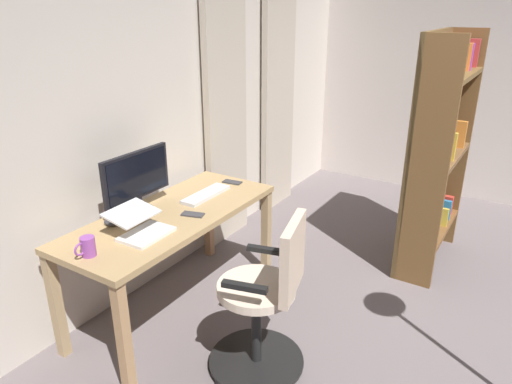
{
  "coord_description": "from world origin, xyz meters",
  "views": [
    {
      "loc": [
        2.6,
        -0.4,
        1.99
      ],
      "look_at": [
        0.46,
        -1.74,
        0.98
      ],
      "focal_mm": 32.81,
      "sensor_mm": 36.0,
      "label": 1
    }
  ],
  "objects_px": {
    "computer_mouse": "(111,223)",
    "bookshelf": "(433,152)",
    "computer_keyboard": "(206,194)",
    "desk": "(173,226)",
    "cell_phone_face_up": "(232,182)",
    "laptop": "(141,226)",
    "mug_tea": "(87,247)",
    "computer_monitor": "(137,178)",
    "cell_phone_by_monitor": "(193,214)",
    "office_chair": "(266,302)"
  },
  "relations": [
    {
      "from": "desk",
      "to": "computer_keyboard",
      "type": "height_order",
      "value": "computer_keyboard"
    },
    {
      "from": "desk",
      "to": "laptop",
      "type": "distance_m",
      "value": 0.36
    },
    {
      "from": "desk",
      "to": "computer_keyboard",
      "type": "bearing_deg",
      "value": 177.96
    },
    {
      "from": "computer_mouse",
      "to": "bookshelf",
      "type": "height_order",
      "value": "bookshelf"
    },
    {
      "from": "computer_keyboard",
      "to": "bookshelf",
      "type": "relative_size",
      "value": 0.23
    },
    {
      "from": "desk",
      "to": "mug_tea",
      "type": "bearing_deg",
      "value": -0.01
    },
    {
      "from": "cell_phone_by_monitor",
      "to": "cell_phone_face_up",
      "type": "xyz_separation_m",
      "value": [
        -0.62,
        -0.12,
        0.0
      ]
    },
    {
      "from": "desk",
      "to": "bookshelf",
      "type": "xyz_separation_m",
      "value": [
        -1.64,
        1.25,
        0.29
      ]
    },
    {
      "from": "mug_tea",
      "to": "computer_mouse",
      "type": "bearing_deg",
      "value": -149.59
    },
    {
      "from": "computer_monitor",
      "to": "computer_keyboard",
      "type": "xyz_separation_m",
      "value": [
        -0.43,
        0.22,
        -0.22
      ]
    },
    {
      "from": "computer_mouse",
      "to": "bookshelf",
      "type": "bearing_deg",
      "value": 143.99
    },
    {
      "from": "cell_phone_face_up",
      "to": "bookshelf",
      "type": "xyz_separation_m",
      "value": [
        -0.97,
        1.23,
        0.19
      ]
    },
    {
      "from": "laptop",
      "to": "bookshelf",
      "type": "relative_size",
      "value": 0.18
    },
    {
      "from": "computer_monitor",
      "to": "computer_keyboard",
      "type": "bearing_deg",
      "value": 153.21
    },
    {
      "from": "laptop",
      "to": "cell_phone_by_monitor",
      "type": "xyz_separation_m",
      "value": [
        -0.37,
        0.08,
        -0.05
      ]
    },
    {
      "from": "desk",
      "to": "computer_keyboard",
      "type": "relative_size",
      "value": 3.68
    },
    {
      "from": "office_chair",
      "to": "cell_phone_face_up",
      "type": "height_order",
      "value": "office_chair"
    },
    {
      "from": "computer_monitor",
      "to": "laptop",
      "type": "bearing_deg",
      "value": 46.44
    },
    {
      "from": "bookshelf",
      "to": "cell_phone_face_up",
      "type": "bearing_deg",
      "value": -51.68
    },
    {
      "from": "cell_phone_by_monitor",
      "to": "mug_tea",
      "type": "distance_m",
      "value": 0.72
    },
    {
      "from": "computer_mouse",
      "to": "cell_phone_by_monitor",
      "type": "height_order",
      "value": "computer_mouse"
    },
    {
      "from": "computer_mouse",
      "to": "bookshelf",
      "type": "xyz_separation_m",
      "value": [
        -1.98,
        1.44,
        0.18
      ]
    },
    {
      "from": "computer_monitor",
      "to": "bookshelf",
      "type": "height_order",
      "value": "bookshelf"
    },
    {
      "from": "office_chair",
      "to": "computer_mouse",
      "type": "height_order",
      "value": "office_chair"
    },
    {
      "from": "computer_monitor",
      "to": "cell_phone_face_up",
      "type": "distance_m",
      "value": 0.81
    },
    {
      "from": "office_chair",
      "to": "cell_phone_face_up",
      "type": "distance_m",
      "value": 1.21
    },
    {
      "from": "laptop",
      "to": "computer_monitor",
      "type": "bearing_deg",
      "value": -135.41
    },
    {
      "from": "laptop",
      "to": "mug_tea",
      "type": "height_order",
      "value": "laptop"
    },
    {
      "from": "cell_phone_face_up",
      "to": "laptop",
      "type": "bearing_deg",
      "value": -4.44
    },
    {
      "from": "laptop",
      "to": "computer_mouse",
      "type": "bearing_deg",
      "value": -88.8
    },
    {
      "from": "computer_mouse",
      "to": "cell_phone_face_up",
      "type": "distance_m",
      "value": 1.03
    },
    {
      "from": "cell_phone_face_up",
      "to": "mug_tea",
      "type": "relative_size",
      "value": 1.13
    },
    {
      "from": "computer_keyboard",
      "to": "mug_tea",
      "type": "bearing_deg",
      "value": -0.7
    },
    {
      "from": "computer_monitor",
      "to": "computer_keyboard",
      "type": "height_order",
      "value": "computer_monitor"
    },
    {
      "from": "computer_keyboard",
      "to": "computer_mouse",
      "type": "xyz_separation_m",
      "value": [
        0.69,
        -0.2,
        0.01
      ]
    },
    {
      "from": "desk",
      "to": "office_chair",
      "type": "bearing_deg",
      "value": 77.72
    },
    {
      "from": "bookshelf",
      "to": "computer_keyboard",
      "type": "bearing_deg",
      "value": -43.72
    },
    {
      "from": "computer_monitor",
      "to": "computer_mouse",
      "type": "bearing_deg",
      "value": 2.82
    },
    {
      "from": "computer_keyboard",
      "to": "cell_phone_by_monitor",
      "type": "relative_size",
      "value": 2.92
    },
    {
      "from": "computer_keyboard",
      "to": "computer_monitor",
      "type": "bearing_deg",
      "value": -26.79
    },
    {
      "from": "desk",
      "to": "laptop",
      "type": "height_order",
      "value": "laptop"
    },
    {
      "from": "mug_tea",
      "to": "computer_keyboard",
      "type": "bearing_deg",
      "value": 179.3
    },
    {
      "from": "cell_phone_by_monitor",
      "to": "cell_phone_face_up",
      "type": "bearing_deg",
      "value": 174.73
    },
    {
      "from": "desk",
      "to": "computer_mouse",
      "type": "bearing_deg",
      "value": -29.11
    },
    {
      "from": "desk",
      "to": "computer_mouse",
      "type": "height_order",
      "value": "computer_mouse"
    },
    {
      "from": "computer_keyboard",
      "to": "bookshelf",
      "type": "xyz_separation_m",
      "value": [
        -1.29,
        1.24,
        0.18
      ]
    },
    {
      "from": "computer_mouse",
      "to": "mug_tea",
      "type": "height_order",
      "value": "mug_tea"
    },
    {
      "from": "computer_monitor",
      "to": "bookshelf",
      "type": "relative_size",
      "value": 0.3
    },
    {
      "from": "desk",
      "to": "cell_phone_face_up",
      "type": "xyz_separation_m",
      "value": [
        -0.66,
        0.02,
        0.1
      ]
    },
    {
      "from": "computer_monitor",
      "to": "cell_phone_face_up",
      "type": "height_order",
      "value": "computer_monitor"
    }
  ]
}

